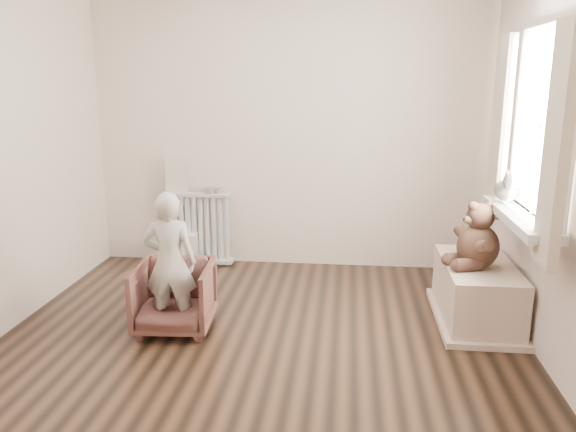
# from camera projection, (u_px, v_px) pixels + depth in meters

# --- Properties ---
(floor) EXTENTS (3.60, 3.60, 0.01)m
(floor) POSITION_uv_depth(u_px,v_px,m) (258.00, 349.00, 3.71)
(floor) COLOR black
(floor) RESTS_ON ground
(back_wall) EXTENTS (3.60, 0.02, 2.60)m
(back_wall) POSITION_uv_depth(u_px,v_px,m) (288.00, 128.00, 5.14)
(back_wall) COLOR white
(back_wall) RESTS_ON ground
(front_wall) EXTENTS (3.60, 0.02, 2.60)m
(front_wall) POSITION_uv_depth(u_px,v_px,m) (155.00, 231.00, 1.66)
(front_wall) COLOR white
(front_wall) RESTS_ON ground
(right_wall) EXTENTS (0.02, 3.60, 2.60)m
(right_wall) POSITION_uv_depth(u_px,v_px,m) (566.00, 157.00, 3.21)
(right_wall) COLOR white
(right_wall) RESTS_ON ground
(window) EXTENTS (0.03, 0.90, 1.10)m
(window) POSITION_uv_depth(u_px,v_px,m) (544.00, 126.00, 3.47)
(window) COLOR white
(window) RESTS_ON right_wall
(window_sill) EXTENTS (0.22, 1.10, 0.06)m
(window_sill) POSITION_uv_depth(u_px,v_px,m) (520.00, 217.00, 3.61)
(window_sill) COLOR silver
(window_sill) RESTS_ON right_wall
(curtain_left) EXTENTS (0.06, 0.26, 1.30)m
(curtain_left) POSITION_uv_depth(u_px,v_px,m) (557.00, 147.00, 2.94)
(curtain_left) COLOR beige
(curtain_left) RESTS_ON right_wall
(curtain_right) EXTENTS (0.06, 0.26, 1.30)m
(curtain_right) POSITION_uv_depth(u_px,v_px,m) (501.00, 128.00, 4.04)
(curtain_right) COLOR beige
(curtain_right) RESTS_ON right_wall
(radiator) EXTENTS (0.66, 0.12, 0.70)m
(radiator) POSITION_uv_depth(u_px,v_px,m) (198.00, 224.00, 5.33)
(radiator) COLOR silver
(radiator) RESTS_ON floor
(paper_doll) EXTENTS (0.20, 0.02, 0.34)m
(paper_doll) POSITION_uv_depth(u_px,v_px,m) (176.00, 175.00, 5.23)
(paper_doll) COLOR beige
(paper_doll) RESTS_ON radiator
(tin_a) EXTENTS (0.10, 0.10, 0.06)m
(tin_a) POSITION_uv_depth(u_px,v_px,m) (210.00, 190.00, 5.23)
(tin_a) COLOR #A59E8C
(tin_a) RESTS_ON radiator
(tin_b) EXTENTS (0.09, 0.09, 0.05)m
(tin_b) POSITION_uv_depth(u_px,v_px,m) (218.00, 191.00, 5.23)
(tin_b) COLOR #A59E8C
(tin_b) RESTS_ON radiator
(toy_vanity) EXTENTS (0.37, 0.26, 0.57)m
(toy_vanity) POSITION_uv_depth(u_px,v_px,m) (179.00, 236.00, 5.34)
(toy_vanity) COLOR silver
(toy_vanity) RESTS_ON floor
(armchair) EXTENTS (0.55, 0.57, 0.49)m
(armchair) POSITION_uv_depth(u_px,v_px,m) (174.00, 297.00, 3.95)
(armchair) COLOR #522C25
(armchair) RESTS_ON floor
(child) EXTENTS (0.38, 0.26, 0.99)m
(child) POSITION_uv_depth(u_px,v_px,m) (170.00, 263.00, 3.83)
(child) COLOR beige
(child) RESTS_ON armchair
(toy_bench) EXTENTS (0.49, 0.93, 0.44)m
(toy_bench) POSITION_uv_depth(u_px,v_px,m) (476.00, 294.00, 4.11)
(toy_bench) COLOR beige
(toy_bench) RESTS_ON floor
(teddy_bear) EXTENTS (0.45, 0.40, 0.47)m
(teddy_bear) POSITION_uv_depth(u_px,v_px,m) (479.00, 235.00, 3.93)
(teddy_bear) COLOR #341F15
(teddy_bear) RESTS_ON toy_bench
(plush_cat) EXTENTS (0.24, 0.31, 0.23)m
(plush_cat) POSITION_uv_depth(u_px,v_px,m) (507.00, 188.00, 3.89)
(plush_cat) COLOR #676256
(plush_cat) RESTS_ON window_sill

